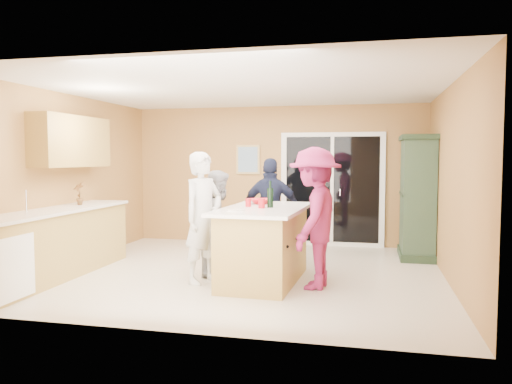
% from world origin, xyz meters
% --- Properties ---
extents(floor, '(5.50, 5.50, 0.00)m').
position_xyz_m(floor, '(0.00, 0.00, 0.00)').
color(floor, beige).
rests_on(floor, ground).
extents(ceiling, '(5.50, 5.00, 0.10)m').
position_xyz_m(ceiling, '(0.00, 0.00, 2.60)').
color(ceiling, silver).
rests_on(ceiling, wall_back).
extents(wall_back, '(5.50, 0.10, 2.60)m').
position_xyz_m(wall_back, '(0.00, 2.50, 1.30)').
color(wall_back, tan).
rests_on(wall_back, ground).
extents(wall_front, '(5.50, 0.10, 2.60)m').
position_xyz_m(wall_front, '(0.00, -2.50, 1.30)').
color(wall_front, tan).
rests_on(wall_front, ground).
extents(wall_left, '(0.10, 5.00, 2.60)m').
position_xyz_m(wall_left, '(-2.75, 0.00, 1.30)').
color(wall_left, tan).
rests_on(wall_left, ground).
extents(wall_right, '(0.10, 5.00, 2.60)m').
position_xyz_m(wall_right, '(2.75, 0.00, 1.30)').
color(wall_right, tan).
rests_on(wall_right, ground).
extents(left_cabinet_run, '(0.65, 3.05, 1.24)m').
position_xyz_m(left_cabinet_run, '(-2.45, -1.05, 0.46)').
color(left_cabinet_run, '#AA8A42').
rests_on(left_cabinet_run, floor).
extents(upper_cabinets, '(0.35, 1.60, 0.75)m').
position_xyz_m(upper_cabinets, '(-2.58, -0.20, 1.88)').
color(upper_cabinets, '#AA8A42').
rests_on(upper_cabinets, wall_left).
extents(sliding_door, '(1.90, 0.07, 2.10)m').
position_xyz_m(sliding_door, '(1.05, 2.46, 1.05)').
color(sliding_door, white).
rests_on(sliding_door, floor).
extents(framed_picture, '(0.46, 0.04, 0.56)m').
position_xyz_m(framed_picture, '(-0.55, 2.48, 1.60)').
color(framed_picture, tan).
rests_on(framed_picture, wall_back).
extents(kitchen_island, '(1.10, 1.92, 0.99)m').
position_xyz_m(kitchen_island, '(0.38, -0.43, 0.46)').
color(kitchen_island, '#AA8A42').
rests_on(kitchen_island, floor).
extents(green_hutch, '(0.57, 1.09, 2.00)m').
position_xyz_m(green_hutch, '(2.49, 1.69, 0.97)').
color(green_hutch, '#1F3320').
rests_on(green_hutch, floor).
extents(woman_white, '(0.65, 0.74, 1.71)m').
position_xyz_m(woman_white, '(-0.39, -0.64, 0.86)').
color(woman_white, silver).
rests_on(woman_white, floor).
extents(woman_grey, '(0.56, 0.71, 1.46)m').
position_xyz_m(woman_grey, '(-0.31, -0.17, 0.73)').
color(woman_grey, gray).
rests_on(woman_grey, floor).
extents(woman_navy, '(0.98, 0.47, 1.63)m').
position_xyz_m(woman_navy, '(0.23, 0.81, 0.82)').
color(woman_navy, '#1B233B').
rests_on(woman_navy, floor).
extents(woman_magenta, '(0.81, 1.23, 1.77)m').
position_xyz_m(woman_magenta, '(1.06, -0.58, 0.89)').
color(woman_magenta, '#972154').
rests_on(woman_magenta, floor).
extents(serving_bowl, '(0.39, 0.39, 0.07)m').
position_xyz_m(serving_bowl, '(0.22, 0.05, 1.02)').
color(serving_bowl, red).
rests_on(serving_bowl, kitchen_island).
extents(tulip_vase, '(0.21, 0.18, 0.34)m').
position_xyz_m(tulip_vase, '(-2.45, -0.23, 1.11)').
color(tulip_vase, '#A21010').
rests_on(tulip_vase, left_cabinet_run).
extents(tumbler_near, '(0.10, 0.10, 0.13)m').
position_xyz_m(tumbler_near, '(0.37, -0.53, 1.05)').
color(tumbler_near, red).
rests_on(tumbler_near, kitchen_island).
extents(tumbler_far, '(0.10, 0.10, 0.11)m').
position_xyz_m(tumbler_far, '(0.15, -0.38, 1.04)').
color(tumbler_far, red).
rests_on(tumbler_far, kitchen_island).
extents(wine_bottle, '(0.08, 0.08, 0.35)m').
position_xyz_m(wine_bottle, '(0.46, -0.42, 1.12)').
color(wine_bottle, black).
rests_on(wine_bottle, kitchen_island).
extents(white_plate, '(0.29, 0.29, 0.02)m').
position_xyz_m(white_plate, '(0.12, -0.91, 0.99)').
color(white_plate, silver).
rests_on(white_plate, kitchen_island).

